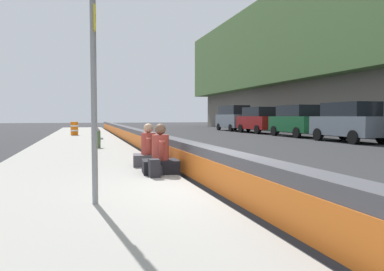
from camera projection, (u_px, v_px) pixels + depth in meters
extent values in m
plane|color=#2B2B2D|center=(222.00, 194.00, 6.99)|extent=(160.00, 160.00, 0.00)
cube|color=gray|center=(77.00, 200.00, 6.23)|extent=(80.00, 4.40, 0.14)
cube|color=#47474C|center=(222.00, 172.00, 6.97)|extent=(76.00, 0.44, 0.85)
cube|color=orange|center=(211.00, 175.00, 6.91)|extent=(74.48, 0.01, 0.54)
cylinder|color=gray|center=(94.00, 87.00, 5.57)|extent=(0.09, 0.09, 3.60)
cube|color=yellow|center=(94.00, 20.00, 5.52)|extent=(0.44, 0.02, 0.36)
cube|color=black|center=(95.00, 20.00, 5.52)|extent=(0.30, 0.01, 0.10)
cylinder|color=#47663D|center=(98.00, 139.00, 15.70)|extent=(0.24, 0.24, 0.72)
cone|color=gray|center=(98.00, 129.00, 15.67)|extent=(0.26, 0.26, 0.16)
cylinder|color=gray|center=(102.00, 138.00, 15.74)|extent=(0.10, 0.12, 0.10)
cylinder|color=gray|center=(94.00, 139.00, 15.65)|extent=(0.10, 0.12, 0.10)
cube|color=black|center=(160.00, 166.00, 8.73)|extent=(0.78, 0.89, 0.32)
cylinder|color=#AD3D33|center=(160.00, 147.00, 8.71)|extent=(0.40, 0.40, 0.60)
sphere|color=brown|center=(160.00, 129.00, 8.68)|extent=(0.26, 0.26, 0.26)
cylinder|color=#AD3D33|center=(159.00, 149.00, 8.93)|extent=(0.32, 0.16, 0.52)
cylinder|color=#AD3D33|center=(162.00, 151.00, 8.49)|extent=(0.32, 0.16, 0.52)
cube|color=#424247|center=(149.00, 160.00, 10.04)|extent=(0.80, 0.91, 0.31)
cylinder|color=#AD3D33|center=(148.00, 144.00, 10.02)|extent=(0.40, 0.40, 0.59)
sphere|color=tan|center=(148.00, 128.00, 9.99)|extent=(0.26, 0.26, 0.26)
cylinder|color=#AD3D33|center=(148.00, 145.00, 10.23)|extent=(0.32, 0.17, 0.51)
cylinder|color=#AD3D33|center=(149.00, 146.00, 9.80)|extent=(0.32, 0.17, 0.51)
cube|color=#232328|center=(154.00, 168.00, 8.15)|extent=(0.32, 0.22, 0.40)
cube|color=#232328|center=(160.00, 170.00, 8.19)|extent=(0.22, 0.06, 0.20)
cylinder|color=orange|center=(74.00, 128.00, 26.17)|extent=(0.52, 0.52, 0.95)
cylinder|color=white|center=(74.00, 126.00, 26.16)|extent=(0.54, 0.54, 0.10)
cylinder|color=white|center=(74.00, 130.00, 26.18)|extent=(0.54, 0.54, 0.10)
cube|color=slate|center=(348.00, 126.00, 21.01)|extent=(4.81, 1.94, 1.10)
cube|color=black|center=(350.00, 109.00, 20.87)|extent=(3.11, 1.74, 0.80)
cylinder|color=black|center=(318.00, 135.00, 22.26)|extent=(0.76, 0.22, 0.76)
cylinder|color=black|center=(344.00, 134.00, 22.77)|extent=(0.76, 0.22, 0.76)
cylinder|color=black|center=(354.00, 137.00, 19.31)|extent=(0.76, 0.22, 0.76)
cylinder|color=black|center=(382.00, 137.00, 19.83)|extent=(0.76, 0.22, 0.76)
cube|color=#145128|center=(296.00, 124.00, 26.51)|extent=(4.80, 1.93, 1.10)
cube|color=black|center=(297.00, 111.00, 26.37)|extent=(3.10, 1.73, 0.80)
cylinder|color=black|center=(274.00, 131.00, 27.75)|extent=(0.76, 0.22, 0.76)
cylinder|color=black|center=(296.00, 131.00, 28.28)|extent=(0.76, 0.22, 0.76)
cylinder|color=black|center=(297.00, 133.00, 24.81)|extent=(0.76, 0.22, 0.76)
cylinder|color=black|center=(320.00, 132.00, 25.33)|extent=(0.76, 0.22, 0.76)
cube|color=maroon|center=(258.00, 123.00, 32.19)|extent=(4.86, 2.09, 1.10)
cube|color=black|center=(259.00, 112.00, 32.04)|extent=(3.16, 1.83, 0.80)
cylinder|color=black|center=(241.00, 128.00, 33.38)|extent=(0.77, 0.25, 0.76)
cylinder|color=black|center=(259.00, 128.00, 33.96)|extent=(0.77, 0.25, 0.76)
cylinder|color=black|center=(257.00, 130.00, 30.47)|extent=(0.77, 0.25, 0.76)
cylinder|color=black|center=(277.00, 129.00, 31.05)|extent=(0.77, 0.25, 0.76)
cube|color=slate|center=(233.00, 121.00, 37.47)|extent=(5.11, 1.99, 1.30)
cube|color=black|center=(234.00, 110.00, 37.31)|extent=(4.11, 1.78, 0.90)
cylinder|color=black|center=(219.00, 127.00, 38.79)|extent=(0.72, 0.22, 0.72)
cylinder|color=black|center=(235.00, 127.00, 39.33)|extent=(0.72, 0.22, 0.72)
cylinder|color=black|center=(231.00, 128.00, 35.67)|extent=(0.72, 0.22, 0.72)
cylinder|color=black|center=(248.00, 128.00, 36.21)|extent=(0.72, 0.22, 0.72)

